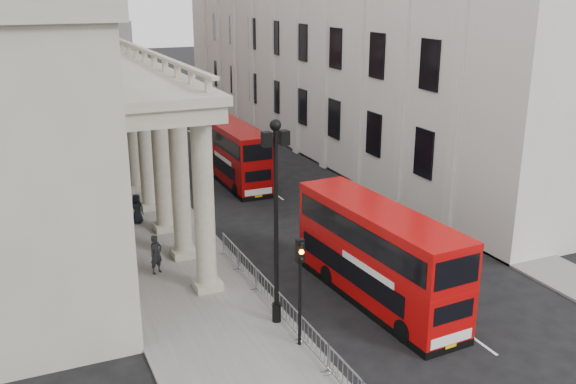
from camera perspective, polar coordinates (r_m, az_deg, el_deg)
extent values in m
plane|color=black|center=(23.78, 4.26, -15.63)|extent=(260.00, 260.00, 0.00)
cube|color=slate|center=(49.61, -15.40, 1.89)|extent=(6.00, 140.00, 0.12)
cube|color=slate|center=(54.31, 2.03, 3.88)|extent=(3.00, 140.00, 0.12)
cube|color=slate|center=(50.08, -12.08, 2.30)|extent=(0.20, 140.00, 0.14)
cube|color=#60605E|center=(110.90, -16.08, 12.38)|extent=(8.00, 8.00, 8.00)
cylinder|color=black|center=(26.39, -1.03, -10.63)|extent=(0.36, 0.36, 0.80)
cylinder|color=black|center=(24.88, -1.07, -3.32)|extent=(0.18, 0.18, 8.00)
sphere|color=black|center=(23.72, -1.13, 5.96)|extent=(0.44, 0.44, 0.44)
cube|color=black|center=(23.96, -0.35, 4.86)|extent=(0.35, 0.35, 0.55)
cube|color=black|center=(23.70, -1.90, 4.71)|extent=(0.35, 0.35, 0.55)
cylinder|color=black|center=(40.47, -9.86, -0.58)|extent=(0.36, 0.36, 0.80)
cylinder|color=black|center=(39.51, -10.13, 4.38)|extent=(0.18, 0.18, 8.00)
sphere|color=black|center=(38.78, -10.46, 10.28)|extent=(0.44, 0.44, 0.44)
cube|color=black|center=(38.93, -9.92, 9.59)|extent=(0.35, 0.35, 0.55)
cube|color=black|center=(38.77, -10.93, 9.51)|extent=(0.35, 0.35, 0.55)
cylinder|color=black|center=(55.60, -13.98, 4.17)|extent=(0.36, 0.36, 0.80)
cylinder|color=black|center=(54.90, -14.26, 7.82)|extent=(0.18, 0.18, 8.00)
sphere|color=black|center=(54.39, -14.59, 12.08)|extent=(0.44, 0.44, 0.44)
cube|color=black|center=(54.49, -14.18, 11.59)|extent=(0.35, 0.35, 0.55)
cube|color=black|center=(54.38, -14.92, 11.52)|extent=(0.35, 0.35, 0.55)
cylinder|color=black|center=(24.20, 1.05, -9.94)|extent=(0.12, 0.12, 3.40)
cube|color=black|center=(23.28, 1.08, -5.25)|extent=(0.28, 0.22, 0.90)
sphere|color=black|center=(23.06, 1.22, -4.68)|extent=(0.18, 0.18, 0.18)
sphere|color=orange|center=(23.17, 1.21, -5.36)|extent=(0.18, 0.18, 0.18)
sphere|color=black|center=(23.29, 1.21, -6.04)|extent=(0.18, 0.18, 0.18)
cube|color=gray|center=(22.32, 5.10, -16.05)|extent=(0.50, 2.30, 1.10)
cube|color=gray|center=(24.07, 2.34, -13.25)|extent=(0.50, 2.30, 1.10)
cube|color=gray|center=(25.92, 0.02, -10.81)|extent=(0.50, 2.30, 1.10)
cube|color=gray|center=(27.84, -1.96, -8.69)|extent=(0.50, 2.30, 1.10)
cube|color=gray|center=(29.83, -3.66, -6.84)|extent=(0.50, 2.30, 1.10)
cube|color=gray|center=(31.86, -5.14, -5.22)|extent=(0.50, 2.30, 1.10)
cube|color=#B00808|center=(28.21, 7.87, -7.19)|extent=(2.93, 9.86, 1.85)
cube|color=#B00808|center=(27.46, 8.04, -3.55)|extent=(2.93, 9.86, 1.62)
cube|color=#B00808|center=(27.14, 8.12, -1.72)|extent=(2.97, 9.90, 0.23)
cube|color=black|center=(28.68, 7.78, -9.16)|extent=(2.95, 9.86, 0.32)
cube|color=black|center=(28.11, 7.89, -6.76)|extent=(2.87, 8.01, 0.93)
cube|color=black|center=(27.42, 8.05, -3.37)|extent=(2.95, 9.31, 1.02)
cube|color=white|center=(25.18, 14.31, -12.53)|extent=(1.95, 0.18, 0.42)
cube|color=yellow|center=(25.32, 14.27, -13.14)|extent=(0.51, 0.07, 0.12)
cylinder|color=black|center=(25.61, 10.27, -12.04)|extent=(0.35, 0.94, 0.93)
cylinder|color=black|center=(26.81, 13.89, -10.85)|extent=(0.35, 0.94, 0.93)
cylinder|color=black|center=(29.72, 3.61, -7.37)|extent=(0.35, 0.94, 0.93)
cylinder|color=black|center=(30.77, 6.98, -6.57)|extent=(0.35, 0.94, 0.93)
cube|color=#990707|center=(45.09, -4.81, 2.42)|extent=(2.23, 9.33, 1.78)
cube|color=#990707|center=(44.64, -4.87, 4.70)|extent=(2.23, 9.33, 1.55)
cube|color=#990707|center=(44.45, -4.90, 5.82)|extent=(2.27, 9.37, 0.22)
cube|color=black|center=(45.37, -4.78, 1.15)|extent=(2.25, 9.33, 0.31)
cube|color=black|center=(45.03, -4.82, 2.69)|extent=(2.28, 7.56, 0.89)
cube|color=black|center=(44.62, -4.87, 4.82)|extent=(2.29, 8.80, 0.98)
cube|color=white|center=(41.06, -2.65, 0.02)|extent=(1.87, 0.06, 0.40)
cube|color=yellow|center=(41.15, -2.64, -0.37)|extent=(0.49, 0.04, 0.12)
cylinder|color=black|center=(42.04, -4.62, 0.22)|extent=(0.29, 0.89, 0.89)
cylinder|color=black|center=(42.71, -2.08, 0.54)|extent=(0.29, 0.89, 0.89)
cylinder|color=black|center=(46.99, -6.81, 2.04)|extent=(0.29, 0.89, 0.89)
cylinder|color=black|center=(47.59, -4.51, 2.31)|extent=(0.29, 0.89, 0.89)
imported|color=black|center=(30.95, -11.64, -5.45)|extent=(0.82, 0.73, 1.89)
imported|color=black|center=(40.42, -14.18, -0.14)|extent=(1.06, 0.95, 1.81)
imported|color=black|center=(37.71, -13.28, -1.45)|extent=(1.00, 0.90, 1.71)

